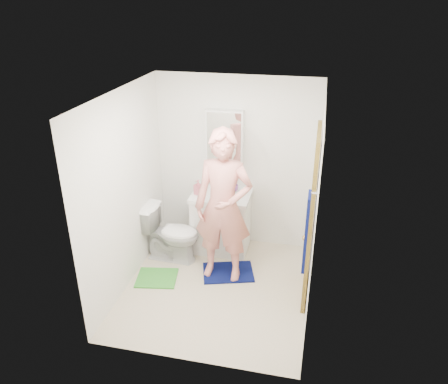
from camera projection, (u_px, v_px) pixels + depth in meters
The scene contains 22 objects.
floor at pixel (217, 288), 5.43m from camera, with size 2.20×2.40×0.02m, color beige.
ceiling at pixel (215, 94), 4.40m from camera, with size 2.20×2.40×0.02m, color white.
wall_back at pixel (237, 163), 5.98m from camera, with size 2.20×0.02×2.40m, color white.
wall_front at pixel (184, 260), 3.84m from camera, with size 2.20×0.02×2.40m, color white.
wall_left at pixel (124, 192), 5.13m from camera, with size 0.02×2.40×2.40m, color white.
wall_right at pixel (316, 211), 4.69m from camera, with size 0.02×2.40×2.40m, color white.
vanity_cabinet at pixel (221, 223), 6.09m from camera, with size 0.75×0.55×0.80m, color white.
countertop at pixel (221, 196), 5.91m from camera, with size 0.79×0.59×0.05m, color white.
sink_basin at pixel (221, 195), 5.90m from camera, with size 0.40×0.40×0.03m, color white.
faucet at pixel (224, 185), 6.03m from camera, with size 0.03×0.03×0.12m, color silver.
medicine_cabinet at pixel (225, 136), 5.78m from camera, with size 0.50×0.12×0.70m, color white.
mirror_panel at pixel (224, 137), 5.73m from camera, with size 0.46×0.01×0.66m, color white.
door at pixel (311, 218), 4.91m from camera, with size 0.05×0.80×2.05m, color olive.
door_knob at pixel (305, 238), 4.67m from camera, with size 0.07×0.07×0.07m, color gold.
towel at pixel (306, 232), 4.19m from camera, with size 0.03×0.24×0.80m, color #08114F.
towel_hook at pixel (314, 193), 4.00m from camera, with size 0.02×0.02×0.06m, color silver.
toilet at pixel (171, 233), 5.86m from camera, with size 0.43×0.76×0.78m, color white.
bath_mat at pixel (228, 272), 5.69m from camera, with size 0.65×0.46×0.02m, color #08114F.
green_rug at pixel (157, 278), 5.59m from camera, with size 0.50×0.42×0.02m, color green.
soap_dispenser at pixel (198, 187), 5.85m from camera, with size 0.09×0.10×0.21m, color #C85D6E.
toothbrush_cup at pixel (234, 188), 5.97m from camera, with size 0.12×0.12×0.09m, color #864394.
man at pixel (223, 207), 5.24m from camera, with size 0.71×0.46×1.94m, color #DD857C.
Camera 1 is at (1.04, -4.28, 3.37)m, focal length 35.00 mm.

